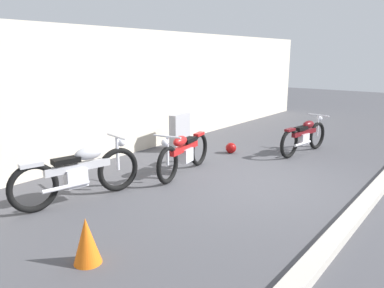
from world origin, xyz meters
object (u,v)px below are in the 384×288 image
traffic_cone (87,241)px  motorcycle_maroon (304,136)px  helmet (231,148)px  stone_marker (180,132)px  motorcycle_red (184,153)px  motorcycle_silver (80,173)px

traffic_cone → motorcycle_maroon: 6.26m
helmet → motorcycle_maroon: (1.09, -1.38, 0.29)m
stone_marker → motorcycle_red: (-1.42, -1.29, -0.02)m
motorcycle_silver → motorcycle_red: bearing=0.3°
motorcycle_maroon → motorcycle_red: (-3.03, 1.25, 0.01)m
motorcycle_red → helmet: bearing=172.8°
helmet → motorcycle_silver: bearing=175.6°
motorcycle_maroon → motorcycle_red: motorcycle_red is taller
helmet → motorcycle_silver: motorcycle_silver is taller
stone_marker → motorcycle_silver: 3.64m
stone_marker → traffic_cone: 5.28m
stone_marker → motorcycle_maroon: bearing=-57.7°
motorcycle_red → motorcycle_silver: 2.16m
stone_marker → motorcycle_silver: size_ratio=0.42×
traffic_cone → motorcycle_silver: bearing=56.0°
stone_marker → motorcycle_maroon: (1.61, -2.54, -0.03)m
traffic_cone → motorcycle_maroon: size_ratio=0.28×
motorcycle_maroon → traffic_cone: bearing=-172.0°
helmet → motorcycle_silver: size_ratio=0.12×
motorcycle_maroon → stone_marker: bearing=130.6°
helmet → motorcycle_red: motorcycle_red is taller
motorcycle_red → motorcycle_silver: motorcycle_silver is taller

